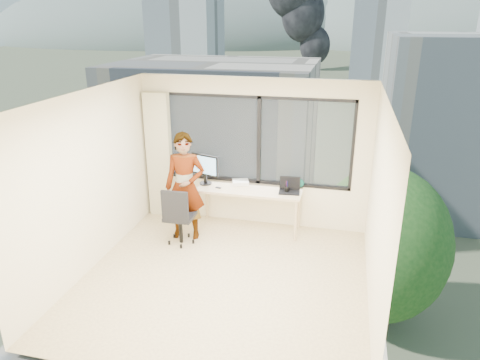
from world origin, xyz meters
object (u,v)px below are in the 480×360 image
(person, at_px, (185,187))
(desk, at_px, (249,209))
(handbag, at_px, (297,183))
(game_console, at_px, (241,182))
(chair, at_px, (180,214))
(monitor, at_px, (205,169))
(laptop, at_px, (290,186))

(person, bearing_deg, desk, 19.50)
(desk, xyz_separation_m, handbag, (0.80, 0.25, 0.46))
(desk, bearing_deg, game_console, 135.87)
(desk, bearing_deg, chair, -141.86)
(person, bearing_deg, handbag, 14.42)
(chair, distance_m, monitor, 0.99)
(person, distance_m, laptop, 1.74)
(laptop, distance_m, handbag, 0.28)
(laptop, xyz_separation_m, handbag, (0.10, 0.26, -0.02))
(person, relative_size, laptop, 4.92)
(desk, bearing_deg, laptop, -1.10)
(chair, xyz_separation_m, game_console, (0.79, 0.96, 0.28))
(monitor, relative_size, game_console, 1.99)
(desk, relative_size, chair, 1.78)
(monitor, height_order, handbag, monitor)
(monitor, bearing_deg, handbag, 24.97)
(laptop, bearing_deg, desk, 174.36)
(chair, distance_m, handbag, 2.08)
(game_console, distance_m, handbag, 1.00)
(monitor, xyz_separation_m, handbag, (1.60, 0.19, -0.18))
(game_console, xyz_separation_m, laptop, (0.89, -0.20, 0.08))
(game_console, bearing_deg, desk, -63.28)
(person, height_order, handbag, person)
(chair, relative_size, monitor, 1.85)
(monitor, bearing_deg, laptop, 15.45)
(game_console, relative_size, handbag, 1.19)
(monitor, bearing_deg, chair, -84.09)
(desk, distance_m, handbag, 0.96)
(desk, height_order, person, person)
(handbag, bearing_deg, chair, -143.23)
(person, distance_m, monitor, 0.62)
(game_console, xyz_separation_m, handbag, (0.99, 0.06, 0.06))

